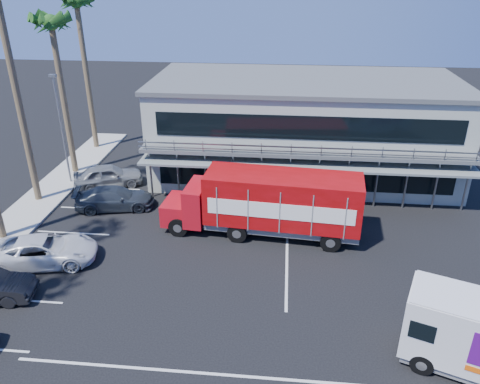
{
  "coord_description": "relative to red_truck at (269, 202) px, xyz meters",
  "views": [
    {
      "loc": [
        1.55,
        -19.44,
        14.66
      ],
      "look_at": [
        -0.97,
        5.99,
        2.3
      ],
      "focal_mm": 35.0,
      "sensor_mm": 36.0,
      "label": 1
    }
  ],
  "objects": [
    {
      "name": "palm_f",
      "position": [
        -15.92,
        13.43,
        9.3
      ],
      "size": [
        2.8,
        2.8,
        13.25
      ],
      "color": "brown",
      "rests_on": "ground"
    },
    {
      "name": "parked_car_d",
      "position": [
        -10.32,
        2.36,
        -1.42
      ],
      "size": [
        5.48,
        3.14,
        1.49
      ],
      "primitive_type": "imported",
      "rotation": [
        0.0,
        0.0,
        1.78
      ],
      "color": "#2E363E",
      "rests_on": "ground"
    },
    {
      "name": "parked_car_e",
      "position": [
        -11.98,
        5.73,
        -1.33
      ],
      "size": [
        5.28,
        3.64,
        1.67
      ],
      "primitive_type": "imported",
      "rotation": [
        0.0,
        0.0,
        1.95
      ],
      "color": "gray",
      "rests_on": "ground"
    },
    {
      "name": "curb_strip",
      "position": [
        -15.82,
        0.93,
        -2.09
      ],
      "size": [
        3.0,
        32.0,
        0.16
      ],
      "primitive_type": "cube",
      "color": "#A5A399",
      "rests_on": "ground"
    },
    {
      "name": "palm_e",
      "position": [
        -15.52,
        7.93,
        8.41
      ],
      "size": [
        2.8,
        2.8,
        12.25
      ],
      "color": "brown",
      "rests_on": "ground"
    },
    {
      "name": "ground",
      "position": [
        -0.82,
        -5.07,
        -2.17
      ],
      "size": [
        120.0,
        120.0,
        0.0
      ],
      "primitive_type": "plane",
      "color": "black",
      "rests_on": "ground"
    },
    {
      "name": "building",
      "position": [
        2.18,
        9.87,
        1.49
      ],
      "size": [
        22.4,
        12.0,
        7.3
      ],
      "color": "#9FA597",
      "rests_on": "ground"
    },
    {
      "name": "parked_car_c",
      "position": [
        -11.98,
        -4.27,
        -1.38
      ],
      "size": [
        6.08,
        3.84,
        1.56
      ],
      "primitive_type": "imported",
      "rotation": [
        0.0,
        0.0,
        1.81
      ],
      "color": "silver",
      "rests_on": "ground"
    },
    {
      "name": "red_truck",
      "position": [
        0.0,
        0.0,
        0.0
      ],
      "size": [
        11.88,
        3.76,
        3.93
      ],
      "rotation": [
        0.0,
        0.0,
        -0.09
      ],
      "color": "#AA0D18",
      "rests_on": "ground"
    },
    {
      "name": "light_pole_far",
      "position": [
        -15.02,
        5.93,
        2.34
      ],
      "size": [
        0.5,
        0.25,
        8.09
      ],
      "color": "gray",
      "rests_on": "ground"
    }
  ]
}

